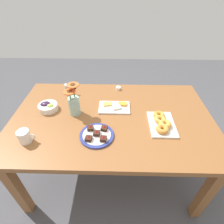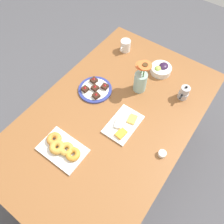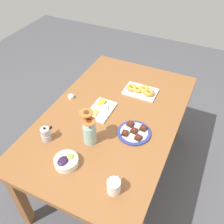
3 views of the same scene
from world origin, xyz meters
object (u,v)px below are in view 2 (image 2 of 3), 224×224
Objects in this scene: coffee_mug at (125,46)px; flower_vase at (141,80)px; dessert_plate at (95,89)px; cheese_platter at (123,125)px; dining_table at (112,122)px; croissant_platter at (62,148)px; grape_bowl at (161,69)px; moka_pot at (184,93)px; jam_cup_honey at (162,154)px.

flower_vase reaches higher than coffee_mug.
flower_vase is (0.28, 0.31, 0.04)m from coffee_mug.
dessert_plate is at bearing 7.17° from coffee_mug.
dining_table is at bearing -101.24° from cheese_platter.
cheese_platter is 0.99× the size of flower_vase.
dining_table is 5.68× the size of croissant_platter.
cheese_platter is at bearing 3.47° from grape_bowl.
coffee_mug is 0.97m from croissant_platter.
croissant_platter is at bearing -27.66° from moka_pot.
moka_pot is at bearing 74.56° from coffee_mug.
croissant_platter is 5.87× the size of jam_cup_honey.
moka_pot is at bearing 120.12° from dessert_plate.
coffee_mug is 0.93m from jam_cup_honey.
croissant_platter is 1.07× the size of flower_vase.
croissant_platter is at bearing -14.83° from dining_table.
jam_cup_honey is (0.03, 0.30, 0.00)m from cheese_platter.
flower_vase is at bearing 169.38° from croissant_platter.
jam_cup_honey is at bearing 122.63° from croissant_platter.
dessert_plate is at bearing -114.42° from dining_table.
cheese_platter is (0.56, 0.03, -0.02)m from grape_bowl.
moka_pot is at bearing 142.78° from dining_table.
dessert_plate is at bearing -165.41° from croissant_platter.
jam_cup_honey is (0.05, 0.41, 0.10)m from dining_table.
moka_pot is (-0.31, 0.54, 0.04)m from dessert_plate.
coffee_mug is 0.44× the size of cheese_platter.
cheese_platter is 0.34m from flower_vase.
grape_bowl is 1.31× the size of moka_pot.
dining_table is 0.55m from grape_bowl.
dining_table is 0.42m from jam_cup_honey.
coffee_mug is at bearing -172.83° from dessert_plate.
flower_vase reaches higher than dining_table.
dessert_plate is at bearing -51.64° from flower_vase.
croissant_platter is 0.49m from dessert_plate.
dining_table is 0.14m from cheese_platter.
flower_vase reaches higher than cheese_platter.
flower_vase is 2.20× the size of moka_pot.
coffee_mug is 0.97× the size of moka_pot.
flower_vase is 0.31m from moka_pot.
moka_pot reaches higher than cheese_platter.
coffee_mug is at bearing -105.44° from moka_pot.
grape_bowl is (-0.54, 0.07, 0.12)m from dining_table.
flower_vase is (-0.30, 0.03, 0.18)m from dining_table.
moka_pot is at bearing 154.33° from cheese_platter.
moka_pot is (-0.43, 0.21, 0.04)m from cheese_platter.
croissant_platter is (0.37, -0.10, 0.11)m from dining_table.
dessert_plate is (-0.48, -0.12, -0.01)m from croissant_platter.
grape_bowl reaches higher than jam_cup_honey.
cheese_platter reaches higher than jam_cup_honey.
coffee_mug is 0.48× the size of dessert_plate.
flower_vase is (0.24, -0.04, 0.06)m from grape_bowl.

